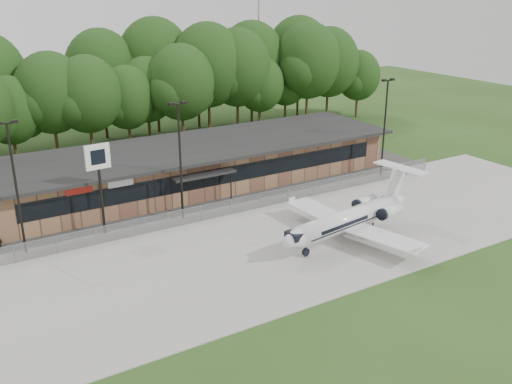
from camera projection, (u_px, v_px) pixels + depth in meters
ground at (351, 284)px, 38.77m from camera, size 160.00×160.00×0.00m
apron at (285, 241)px, 45.18m from camera, size 64.00×18.00×0.08m
parking_lot at (218, 197)px, 54.41m from camera, size 50.00×9.00×0.06m
terminal at (197, 164)px, 57.23m from camera, size 41.00×11.65×4.30m
fence at (241, 205)px, 50.54m from camera, size 46.00×0.04×1.52m
treeline at (131, 85)px, 69.90m from camera, size 72.00×12.00×15.00m
radio_mast at (259, 32)px, 83.72m from camera, size 0.20×0.20×25.00m
light_pole_left at (15, 178)px, 41.19m from camera, size 1.55×0.30×10.23m
light_pole_mid at (180, 152)px, 47.52m from camera, size 1.55×0.30×10.23m
light_pole_right at (385, 120)px, 58.73m from camera, size 1.55×0.30×10.23m
business_jet at (351, 219)px, 44.87m from camera, size 14.89×13.33×5.01m
pole_sign at (98, 166)px, 44.50m from camera, size 1.99×0.38×7.57m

